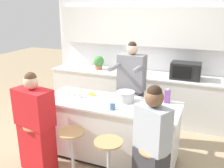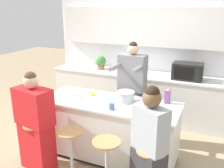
# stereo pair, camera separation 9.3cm
# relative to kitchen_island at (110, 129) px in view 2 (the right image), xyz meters

# --- Properties ---
(ground_plane) EXTENTS (16.00, 16.00, 0.00)m
(ground_plane) POSITION_rel_kitchen_island_xyz_m (0.00, 0.00, -0.45)
(ground_plane) COLOR tan
(wall_back) EXTENTS (4.03, 0.22, 2.70)m
(wall_back) POSITION_rel_kitchen_island_xyz_m (0.00, 1.87, 1.09)
(wall_back) COLOR white
(wall_back) RESTS_ON ground_plane
(back_counter) EXTENTS (3.74, 0.66, 0.93)m
(back_counter) POSITION_rel_kitchen_island_xyz_m (0.00, 1.56, 0.01)
(back_counter) COLOR white
(back_counter) RESTS_ON ground_plane
(kitchen_island) EXTENTS (2.01, 0.77, 0.90)m
(kitchen_island) POSITION_rel_kitchen_island_xyz_m (0.00, 0.00, 0.00)
(kitchen_island) COLOR black
(kitchen_island) RESTS_ON ground_plane
(bar_stool_leftmost) EXTENTS (0.38, 0.38, 0.69)m
(bar_stool_leftmost) POSITION_rel_kitchen_island_xyz_m (-0.80, -0.67, -0.09)
(bar_stool_leftmost) COLOR tan
(bar_stool_leftmost) RESTS_ON ground_plane
(bar_stool_center_left) EXTENTS (0.38, 0.38, 0.69)m
(bar_stool_center_left) POSITION_rel_kitchen_island_xyz_m (-0.27, -0.65, -0.09)
(bar_stool_center_left) COLOR tan
(bar_stool_center_left) RESTS_ON ground_plane
(bar_stool_center_right) EXTENTS (0.38, 0.38, 0.69)m
(bar_stool_center_right) POSITION_rel_kitchen_island_xyz_m (0.27, -0.70, -0.09)
(bar_stool_center_right) COLOR tan
(bar_stool_center_right) RESTS_ON ground_plane
(person_cooking) EXTENTS (0.47, 0.57, 1.69)m
(person_cooking) POSITION_rel_kitchen_island_xyz_m (0.12, 0.61, 0.38)
(person_cooking) COLOR #383842
(person_cooking) RESTS_ON ground_plane
(person_wrapped_blanket) EXTENTS (0.57, 0.39, 1.43)m
(person_wrapped_blanket) POSITION_rel_kitchen_island_xyz_m (-0.82, -0.67, 0.21)
(person_wrapped_blanket) COLOR red
(person_wrapped_blanket) RESTS_ON ground_plane
(person_seated_near) EXTENTS (0.44, 0.40, 1.44)m
(person_seated_near) POSITION_rel_kitchen_island_xyz_m (0.78, -0.67, 0.22)
(person_seated_near) COLOR #333338
(person_seated_near) RESTS_ON ground_plane
(cooking_pot) EXTENTS (0.35, 0.27, 0.15)m
(cooking_pot) POSITION_rel_kitchen_island_xyz_m (0.20, 0.10, 0.52)
(cooking_pot) COLOR #B7BABC
(cooking_pot) RESTS_ON kitchen_island
(fruit_bowl) EXTENTS (0.22, 0.22, 0.08)m
(fruit_bowl) POSITION_rel_kitchen_island_xyz_m (-0.70, 0.08, 0.48)
(fruit_bowl) COLOR white
(fruit_bowl) RESTS_ON kitchen_island
(coffee_cup_near) EXTENTS (0.11, 0.08, 0.09)m
(coffee_cup_near) POSITION_rel_kitchen_island_xyz_m (0.13, -0.24, 0.49)
(coffee_cup_near) COLOR #4C7099
(coffee_cup_near) RESTS_ON kitchen_island
(coffee_cup_far) EXTENTS (0.12, 0.09, 0.08)m
(coffee_cup_far) POSITION_rel_kitchen_island_xyz_m (-0.51, 0.01, 0.48)
(coffee_cup_far) COLOR white
(coffee_cup_far) RESTS_ON kitchen_island
(banana_bunch) EXTENTS (0.16, 0.12, 0.05)m
(banana_bunch) POSITION_rel_kitchen_island_xyz_m (-0.37, 0.16, 0.47)
(banana_bunch) COLOR yellow
(banana_bunch) RESTS_ON kitchen_island
(juice_carton) EXTENTS (0.07, 0.07, 0.21)m
(juice_carton) POSITION_rel_kitchen_island_xyz_m (0.77, 0.28, 0.54)
(juice_carton) COLOR #7A428E
(juice_carton) RESTS_ON kitchen_island
(microwave) EXTENTS (0.53, 0.34, 0.31)m
(microwave) POSITION_rel_kitchen_island_xyz_m (0.88, 1.51, 0.63)
(microwave) COLOR black
(microwave) RESTS_ON back_counter
(potted_plant) EXTENTS (0.22, 0.22, 0.29)m
(potted_plant) POSITION_rel_kitchen_island_xyz_m (-0.90, 1.56, 0.63)
(potted_plant) COLOR #A86042
(potted_plant) RESTS_ON back_counter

